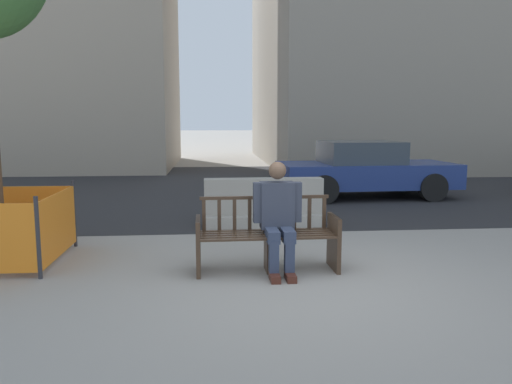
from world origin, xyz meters
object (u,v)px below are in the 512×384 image
object	(u,v)px
street_bench	(267,238)
seated_person	(278,215)
car_sedan_mid	(365,170)
jersey_barrier_centre	(264,208)

from	to	relation	value
street_bench	seated_person	bearing A→B (deg)	-23.23
street_bench	car_sedan_mid	xyz separation A→B (m)	(2.96, 5.67, 0.26)
jersey_barrier_centre	street_bench	bearing A→B (deg)	-95.03
seated_person	jersey_barrier_centre	bearing A→B (deg)	87.99
seated_person	jersey_barrier_centre	world-z (taller)	seated_person
car_sedan_mid	street_bench	bearing A→B (deg)	-117.57
seated_person	street_bench	bearing A→B (deg)	156.77
car_sedan_mid	jersey_barrier_centre	bearing A→B (deg)	-130.59
jersey_barrier_centre	car_sedan_mid	world-z (taller)	car_sedan_mid
street_bench	car_sedan_mid	world-z (taller)	car_sedan_mid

